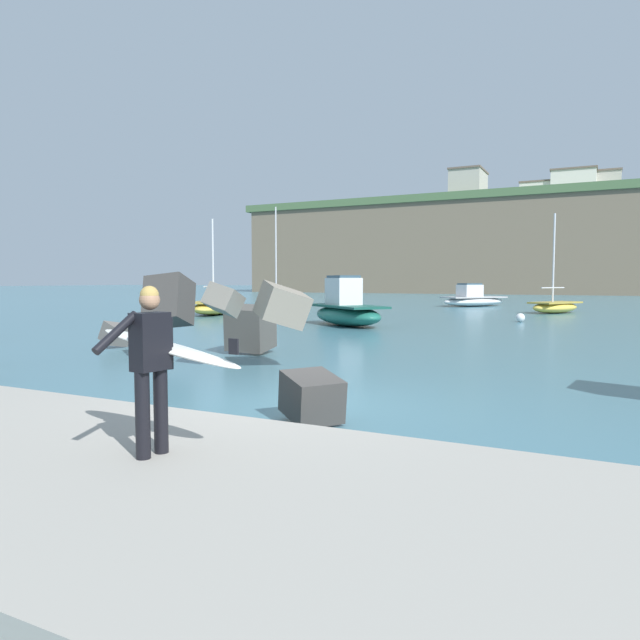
{
  "coord_description": "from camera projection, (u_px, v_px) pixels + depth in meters",
  "views": [
    {
      "loc": [
        4.35,
        -8.13,
        2.07
      ],
      "look_at": [
        0.1,
        0.5,
        1.4
      ],
      "focal_mm": 31.94,
      "sensor_mm": 36.0,
      "label": 1
    }
  ],
  "objects": [
    {
      "name": "ground_plane",
      "position": [
        301.0,
        407.0,
        9.34
      ],
      "size": [
        400.0,
        400.0,
        0.0
      ],
      "primitive_type": "plane",
      "color": "#42707F"
    },
    {
      "name": "walkway_path",
      "position": [
        115.0,
        473.0,
        5.75
      ],
      "size": [
        48.0,
        4.4,
        0.24
      ],
      "primitive_type": "cube",
      "color": "#9E998E",
      "rests_on": "ground"
    },
    {
      "name": "breakwater_jetty",
      "position": [
        297.0,
        329.0,
        11.98
      ],
      "size": [
        32.66,
        7.94,
        2.81
      ],
      "color": "#3D3A38",
      "rests_on": "ground"
    },
    {
      "name": "surfer_with_board",
      "position": [
        157.0,
        356.0,
        5.99
      ],
      "size": [
        2.12,
        1.27,
        1.78
      ],
      "color": "black",
      "rests_on": "walkway_path"
    },
    {
      "name": "boat_near_left",
      "position": [
        216.0,
        307.0,
        34.88
      ],
      "size": [
        4.1,
        6.39,
        5.76
      ],
      "color": "#EAC64C",
      "rests_on": "ground"
    },
    {
      "name": "boat_near_centre",
      "position": [
        473.0,
        299.0,
        45.68
      ],
      "size": [
        5.21,
        5.93,
        1.85
      ],
      "color": "white",
      "rests_on": "ground"
    },
    {
      "name": "boat_mid_left",
      "position": [
        346.0,
        310.0,
        26.15
      ],
      "size": [
        5.18,
        4.67,
        2.31
      ],
      "color": "#1E6656",
      "rests_on": "ground"
    },
    {
      "name": "boat_mid_centre",
      "position": [
        555.0,
        306.0,
        36.14
      ],
      "size": [
        3.42,
        4.42,
        6.27
      ],
      "color": "#EAC64C",
      "rests_on": "ground"
    },
    {
      "name": "boat_mid_right",
      "position": [
        277.0,
        300.0,
        47.17
      ],
      "size": [
        5.04,
        4.9,
        8.15
      ],
      "color": "navy",
      "rests_on": "ground"
    },
    {
      "name": "mooring_buoy_inner",
      "position": [
        520.0,
        318.0,
        28.38
      ],
      "size": [
        0.44,
        0.44,
        0.44
      ],
      "color": "silver",
      "rests_on": "ground"
    },
    {
      "name": "headland_bluff",
      "position": [
        546.0,
        247.0,
        99.08
      ],
      "size": [
        99.24,
        38.46,
        15.66
      ],
      "color": "#756651",
      "rests_on": "ground"
    },
    {
      "name": "station_building_west",
      "position": [
        468.0,
        186.0,
        97.84
      ],
      "size": [
        5.44,
        8.19,
        5.31
      ],
      "color": "#B2ADA3",
      "rests_on": "headland_bluff"
    },
    {
      "name": "station_building_central",
      "position": [
        574.0,
        187.0,
        100.13
      ],
      "size": [
        7.52,
        7.23,
        5.73
      ],
      "color": "silver",
      "rests_on": "headland_bluff"
    },
    {
      "name": "station_building_east",
      "position": [
        608.0,
        188.0,
        102.21
      ],
      "size": [
        4.34,
        7.18,
        5.9
      ],
      "color": "#B2ADA3",
      "rests_on": "headland_bluff"
    },
    {
      "name": "station_building_annex",
      "position": [
        536.0,
        194.0,
        102.48
      ],
      "size": [
        5.62,
        4.7,
        4.1
      ],
      "color": "silver",
      "rests_on": "headland_bluff"
    }
  ]
}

